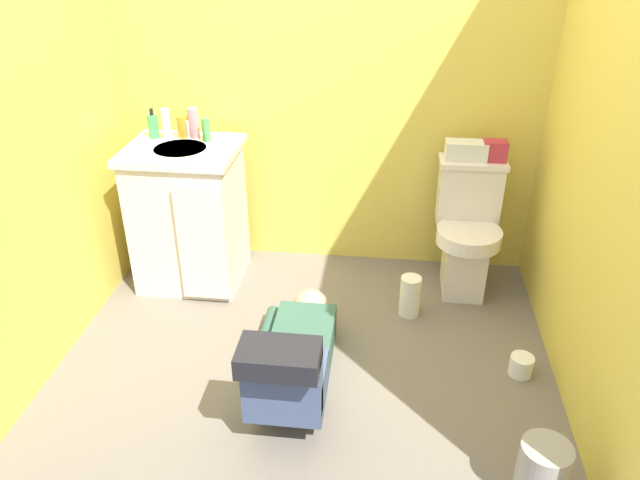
# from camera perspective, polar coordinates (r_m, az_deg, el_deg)

# --- Properties ---
(ground_plane) EXTENTS (2.87, 3.01, 0.04)m
(ground_plane) POSITION_cam_1_polar(r_m,az_deg,el_deg) (3.05, -1.30, -11.24)
(ground_plane) COLOR #6D645B
(wall_back) EXTENTS (2.53, 0.08, 2.40)m
(wall_back) POSITION_cam_1_polar(r_m,az_deg,el_deg) (3.46, 0.96, 16.39)
(wall_back) COLOR #DBC34C
(wall_back) RESTS_ON ground_plane
(wall_left) EXTENTS (0.08, 2.01, 2.40)m
(wall_left) POSITION_cam_1_polar(r_m,az_deg,el_deg) (2.89, -26.88, 10.84)
(wall_left) COLOR #DBC34C
(wall_left) RESTS_ON ground_plane
(wall_right) EXTENTS (0.08, 2.01, 2.40)m
(wall_right) POSITION_cam_1_polar(r_m,az_deg,el_deg) (2.58, 26.74, 9.00)
(wall_right) COLOR #DBC34C
(wall_right) RESTS_ON ground_plane
(toilet) EXTENTS (0.36, 0.46, 0.75)m
(toilet) POSITION_cam_1_polar(r_m,az_deg,el_deg) (3.47, 13.65, 0.93)
(toilet) COLOR silver
(toilet) RESTS_ON ground_plane
(vanity_cabinet) EXTENTS (0.60, 0.53, 0.82)m
(vanity_cabinet) POSITION_cam_1_polar(r_m,az_deg,el_deg) (3.51, -12.20, 2.37)
(vanity_cabinet) COLOR silver
(vanity_cabinet) RESTS_ON ground_plane
(faucet) EXTENTS (0.02, 0.02, 0.10)m
(faucet) POSITION_cam_1_polar(r_m,az_deg,el_deg) (3.47, -12.30, 10.14)
(faucet) COLOR silver
(faucet) RESTS_ON vanity_cabinet
(person_plumber) EXTENTS (0.39, 1.06, 0.52)m
(person_plumber) POSITION_cam_1_polar(r_m,az_deg,el_deg) (2.76, -2.44, -10.97)
(person_plumber) COLOR #33594C
(person_plumber) RESTS_ON ground_plane
(tissue_box) EXTENTS (0.22, 0.11, 0.10)m
(tissue_box) POSITION_cam_1_polar(r_m,az_deg,el_deg) (3.37, 13.59, 8.19)
(tissue_box) COLOR silver
(tissue_box) RESTS_ON toilet
(toiletry_bag) EXTENTS (0.12, 0.09, 0.11)m
(toiletry_bag) POSITION_cam_1_polar(r_m,az_deg,el_deg) (3.40, 16.13, 8.07)
(toiletry_bag) COLOR #B22D3F
(toiletry_bag) RESTS_ON toilet
(soap_dispenser) EXTENTS (0.06, 0.06, 0.17)m
(soap_dispenser) POSITION_cam_1_polar(r_m,az_deg,el_deg) (3.51, -15.41, 10.29)
(soap_dispenser) COLOR #3F9F53
(soap_dispenser) RESTS_ON vanity_cabinet
(bottle_white) EXTENTS (0.05, 0.05, 0.17)m
(bottle_white) POSITION_cam_1_polar(r_m,az_deg,el_deg) (3.47, -14.26, 10.51)
(bottle_white) COLOR white
(bottle_white) RESTS_ON vanity_cabinet
(bottle_amber) EXTENTS (0.06, 0.06, 0.12)m
(bottle_amber) POSITION_cam_1_polar(r_m,az_deg,el_deg) (3.49, -12.77, 10.35)
(bottle_amber) COLOR gold
(bottle_amber) RESTS_ON vanity_cabinet
(bottle_pink) EXTENTS (0.06, 0.06, 0.17)m
(bottle_pink) POSITION_cam_1_polar(r_m,az_deg,el_deg) (3.46, -11.79, 10.72)
(bottle_pink) COLOR pink
(bottle_pink) RESTS_ON vanity_cabinet
(bottle_green) EXTENTS (0.05, 0.05, 0.13)m
(bottle_green) POSITION_cam_1_polar(r_m,az_deg,el_deg) (3.39, -10.65, 10.16)
(bottle_green) COLOR #4BA452
(bottle_green) RESTS_ON vanity_cabinet
(trash_can) EXTENTS (0.18, 0.18, 0.27)m
(trash_can) POSITION_cam_1_polar(r_m,az_deg,el_deg) (2.50, 20.10, -19.96)
(trash_can) COLOR gray
(trash_can) RESTS_ON ground_plane
(paper_towel_roll) EXTENTS (0.11, 0.11, 0.23)m
(paper_towel_roll) POSITION_cam_1_polar(r_m,az_deg,el_deg) (3.30, 8.47, -5.24)
(paper_towel_roll) COLOR white
(paper_towel_roll) RESTS_ON ground_plane
(toilet_paper_roll) EXTENTS (0.11, 0.11, 0.10)m
(toilet_paper_roll) POSITION_cam_1_polar(r_m,az_deg,el_deg) (3.06, 18.40, -11.16)
(toilet_paper_roll) COLOR white
(toilet_paper_roll) RESTS_ON ground_plane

